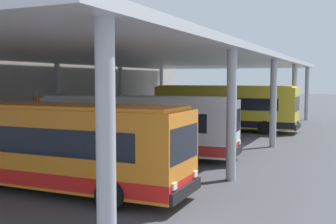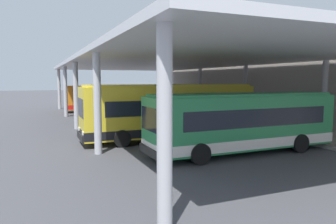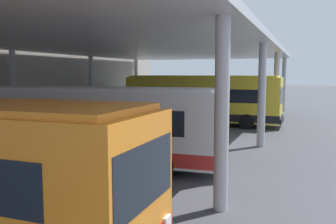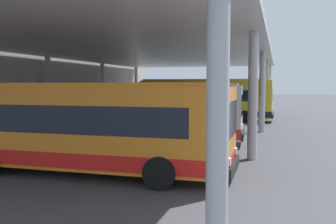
{
  "view_description": "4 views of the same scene",
  "coord_description": "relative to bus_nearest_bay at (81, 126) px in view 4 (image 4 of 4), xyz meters",
  "views": [
    {
      "loc": [
        -25.6,
        -7.03,
        4.04
      ],
      "look_at": [
        1.18,
        4.93,
        1.79
      ],
      "focal_mm": 45.22,
      "sensor_mm": 36.0,
      "label": 1
    },
    {
      "loc": [
        25.8,
        -5.46,
        3.87
      ],
      "look_at": [
        3.6,
        3.82,
        1.43
      ],
      "focal_mm": 34.06,
      "sensor_mm": 36.0,
      "label": 2
    },
    {
      "loc": [
        -18.81,
        -4.6,
        3.74
      ],
      "look_at": [
        1.44,
        3.12,
        1.42
      ],
      "focal_mm": 38.87,
      "sensor_mm": 36.0,
      "label": 3
    },
    {
      "loc": [
        -24.96,
        -3.51,
        3.11
      ],
      "look_at": [
        -2.82,
        3.05,
        1.4
      ],
      "focal_mm": 39.91,
      "sensor_mm": 36.0,
      "label": 4
    }
  ],
  "objects": [
    {
      "name": "bus_middle_bay",
      "position": [
        20.39,
        -0.48,
        0.19
      ],
      "size": [
        2.8,
        11.35,
        3.57
      ],
      "color": "yellow",
      "rests_on": "ground"
    },
    {
      "name": "canopy_shelter",
      "position": [
        13.47,
        2.46,
        3.63
      ],
      "size": [
        40.0,
        17.0,
        5.55
      ],
      "color": "silver",
      "rests_on": "ground"
    },
    {
      "name": "bus_nearest_bay",
      "position": [
        0.0,
        0.0,
        0.0
      ],
      "size": [
        2.79,
        10.55,
        3.17
      ],
      "color": "orange",
      "rests_on": "ground"
    },
    {
      "name": "station_building_facade",
      "position": [
        13.47,
        11.96,
        1.81
      ],
      "size": [
        48.0,
        1.6,
        6.92
      ],
      "primitive_type": "cube",
      "color": "#ADA399",
      "rests_on": "ground"
    },
    {
      "name": "banner_sign",
      "position": [
        8.33,
        7.9,
        0.32
      ],
      "size": [
        0.7,
        0.12,
        3.2
      ],
      "color": "#B2B2B7",
      "rests_on": "platform_kerb"
    },
    {
      "name": "ground_plane",
      "position": [
        13.47,
        -3.04,
        -1.66
      ],
      "size": [
        200.0,
        200.0,
        0.0
      ],
      "primitive_type": "plane",
      "color": "#47474C"
    },
    {
      "name": "trash_bin",
      "position": [
        16.63,
        8.48,
        -0.98
      ],
      "size": [
        0.52,
        0.52,
        0.98
      ],
      "color": "#33383D",
      "rests_on": "platform_kerb"
    },
    {
      "name": "bench_waiting",
      "position": [
        19.97,
        8.78,
        -0.99
      ],
      "size": [
        1.8,
        0.45,
        0.92
      ],
      "color": "brown",
      "rests_on": "platform_kerb"
    },
    {
      "name": "bus_second_bay",
      "position": [
        7.35,
        0.4,
        0.0
      ],
      "size": [
        3.16,
        10.66,
        3.17
      ],
      "color": "white",
      "rests_on": "ground"
    },
    {
      "name": "bus_far_bay",
      "position": [
        25.43,
        1.56,
        0.0
      ],
      "size": [
        2.85,
        10.57,
        3.17
      ],
      "color": "#28844C",
      "rests_on": "ground"
    },
    {
      "name": "platform_kerb",
      "position": [
        13.47,
        8.71,
        -1.57
      ],
      "size": [
        42.0,
        4.5,
        0.18
      ],
      "primitive_type": "cube",
      "color": "#A39E93",
      "rests_on": "ground"
    }
  ]
}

